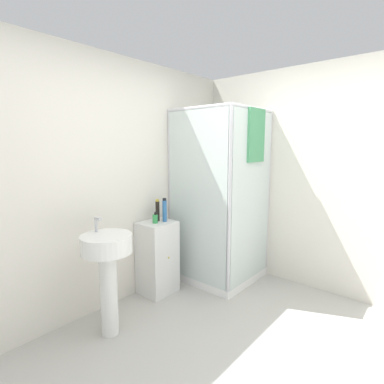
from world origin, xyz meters
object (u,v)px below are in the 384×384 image
at_px(shampoo_bottle_blue, 165,210).
at_px(soap_dispenser, 155,219).
at_px(sink, 107,263).
at_px(shampoo_bottle_tall_black, 158,210).

bearing_deg(shampoo_bottle_blue, soap_dispenser, 165.89).
bearing_deg(soap_dispenser, shampoo_bottle_blue, -14.11).
height_order(sink, shampoo_bottle_blue, shampoo_bottle_blue).
bearing_deg(soap_dispenser, shampoo_bottle_tall_black, 31.63).
relative_size(shampoo_bottle_tall_black, shampoo_bottle_blue, 0.94).
bearing_deg(sink, soap_dispenser, 16.82).
height_order(shampoo_bottle_tall_black, shampoo_bottle_blue, shampoo_bottle_blue).
relative_size(soap_dispenser, shampoo_bottle_tall_black, 0.51).
xyz_separation_m(sink, shampoo_bottle_blue, (0.87, 0.20, 0.28)).
xyz_separation_m(soap_dispenser, shampoo_bottle_tall_black, (0.08, 0.05, 0.07)).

